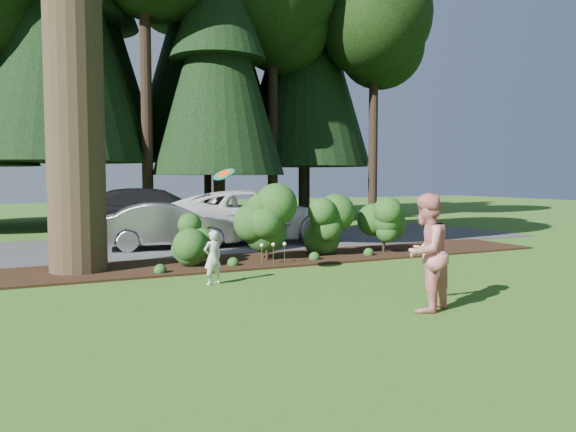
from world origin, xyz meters
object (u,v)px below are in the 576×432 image
object	(u,v)px
car_silver_wagon	(170,226)
child	(213,257)
car_white_suv	(251,216)
adult	(426,252)
car_dark_suv	(156,213)
frisbee	(224,174)

from	to	relation	value
car_silver_wagon	child	distance (m)	5.82
car_white_suv	adult	xyz separation A→B (m)	(-0.99, -9.88, 0.07)
car_dark_suv	car_silver_wagon	bearing A→B (deg)	-173.90
car_silver_wagon	car_dark_suv	xyz separation A→B (m)	(0.29, 3.18, 0.19)
car_silver_wagon	car_dark_suv	distance (m)	3.19
car_dark_suv	adult	world-z (taller)	adult
car_dark_suv	child	xyz separation A→B (m)	(-0.85, -8.96, -0.35)
frisbee	car_white_suv	bearing A→B (deg)	63.71
car_silver_wagon	adult	bearing A→B (deg)	-161.19
car_silver_wagon	child	bearing A→B (deg)	-177.62
child	frisbee	distance (m)	1.67
car_dark_suv	frisbee	size ratio (longest dim) A/B	12.92
car_silver_wagon	adult	xyz separation A→B (m)	(1.80, -9.38, 0.24)
car_white_suv	frisbee	world-z (taller)	frisbee
car_silver_wagon	adult	size ratio (longest dim) A/B	2.16
car_white_suv	car_dark_suv	distance (m)	3.67
car_silver_wagon	car_dark_suv	world-z (taller)	car_dark_suv
car_silver_wagon	car_white_suv	size ratio (longest dim) A/B	0.67
car_dark_suv	frisbee	bearing A→B (deg)	-172.56
car_white_suv	child	world-z (taller)	car_white_suv
car_dark_suv	frisbee	xyz separation A→B (m)	(-0.60, -8.95, 1.30)
car_dark_suv	child	size ratio (longest dim) A/B	5.47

